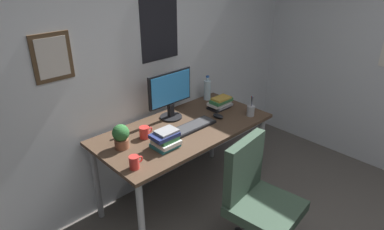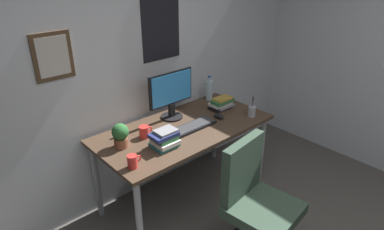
% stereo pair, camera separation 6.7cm
% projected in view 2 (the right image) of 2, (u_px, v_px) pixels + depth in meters
% --- Properties ---
extents(wall_back, '(4.40, 0.10, 2.60)m').
position_uv_depth(wall_back, '(125.00, 60.00, 2.82)').
color(wall_back, silver).
rests_on(wall_back, ground_plane).
extents(desk, '(1.54, 0.76, 0.75)m').
position_uv_depth(desk, '(184.00, 135.00, 2.93)').
color(desk, '#4C3828').
rests_on(desk, ground_plane).
extents(office_chair, '(0.57, 0.57, 0.95)m').
position_uv_depth(office_chair, '(255.00, 198.00, 2.40)').
color(office_chair, '#334738').
rests_on(office_chair, ground_plane).
extents(monitor, '(0.46, 0.20, 0.43)m').
position_uv_depth(monitor, '(171.00, 93.00, 2.97)').
color(monitor, black).
rests_on(monitor, desk).
extents(keyboard, '(0.43, 0.15, 0.03)m').
position_uv_depth(keyboard, '(193.00, 126.00, 2.88)').
color(keyboard, black).
rests_on(keyboard, desk).
extents(computer_mouse, '(0.06, 0.11, 0.04)m').
position_uv_depth(computer_mouse, '(219.00, 116.00, 3.05)').
color(computer_mouse, black).
rests_on(computer_mouse, desk).
extents(water_bottle, '(0.07, 0.07, 0.25)m').
position_uv_depth(water_bottle, '(209.00, 90.00, 3.40)').
color(water_bottle, silver).
rests_on(water_bottle, desk).
extents(coffee_mug_near, '(0.12, 0.08, 0.10)m').
position_uv_depth(coffee_mug_near, '(144.00, 132.00, 2.72)').
color(coffee_mug_near, red).
rests_on(coffee_mug_near, desk).
extents(coffee_mug_far, '(0.11, 0.07, 0.10)m').
position_uv_depth(coffee_mug_far, '(133.00, 161.00, 2.33)').
color(coffee_mug_far, red).
rests_on(coffee_mug_far, desk).
extents(potted_plant, '(0.13, 0.13, 0.19)m').
position_uv_depth(potted_plant, '(120.00, 135.00, 2.56)').
color(potted_plant, brown).
rests_on(potted_plant, desk).
extents(pen_cup, '(0.07, 0.07, 0.20)m').
position_uv_depth(pen_cup, '(252.00, 111.00, 3.07)').
color(pen_cup, '#9EA0A5').
rests_on(pen_cup, desk).
extents(book_stack_left, '(0.23, 0.15, 0.12)m').
position_uv_depth(book_stack_left, '(222.00, 103.00, 3.22)').
color(book_stack_left, black).
rests_on(book_stack_left, desk).
extents(book_stack_right, '(0.21, 0.18, 0.14)m').
position_uv_depth(book_stack_right, '(165.00, 139.00, 2.57)').
color(book_stack_right, '#26727A').
rests_on(book_stack_right, desk).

